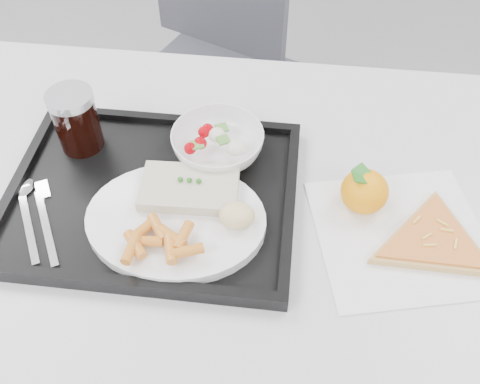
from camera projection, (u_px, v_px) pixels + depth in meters
name	position (u px, v px, depth m)	size (l,w,h in m)	color
table	(217.00, 234.00, 0.89)	(1.20, 0.80, 0.75)	#BBBBBE
chair	(215.00, 45.00, 1.49)	(0.55, 0.56, 0.93)	#393A41
tray	(153.00, 195.00, 0.85)	(0.45, 0.35, 0.03)	black
dinner_plate	(176.00, 220.00, 0.80)	(0.27, 0.27, 0.02)	white
fish_fillet	(189.00, 188.00, 0.81)	(0.15, 0.10, 0.03)	beige
bread_roll	(237.00, 215.00, 0.77)	(0.07, 0.06, 0.03)	#F2C58E
salad_bowl	(218.00, 144.00, 0.88)	(0.15, 0.15, 0.05)	white
cola_glass	(76.00, 119.00, 0.87)	(0.08, 0.08, 0.11)	black
cutlery	(34.00, 210.00, 0.82)	(0.12, 0.16, 0.01)	silver
napkin	(401.00, 235.00, 0.81)	(0.30, 0.29, 0.00)	white
tangerine	(365.00, 191.00, 0.82)	(0.10, 0.10, 0.07)	orange
pizza_slice	(433.00, 241.00, 0.79)	(0.29, 0.29, 0.02)	#E4A676
carrot_pile	(158.00, 240.00, 0.74)	(0.12, 0.09, 0.02)	orange
salad_contents	(218.00, 142.00, 0.87)	(0.10, 0.07, 0.02)	#A50007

